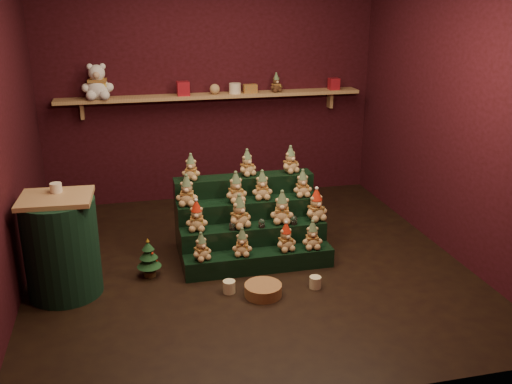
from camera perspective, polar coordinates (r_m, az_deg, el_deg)
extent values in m
plane|color=black|center=(5.49, -0.89, -7.22)|extent=(4.00, 4.00, 0.00)
cube|color=black|center=(7.00, -4.62, 10.63)|extent=(4.00, 0.10, 2.80)
cube|color=black|center=(3.12, 7.10, -0.50)|extent=(4.00, 0.10, 2.80)
cube|color=black|center=(5.80, 19.42, 7.80)|extent=(0.10, 4.00, 2.80)
cube|color=tan|center=(6.84, -4.36, 9.58)|extent=(3.60, 0.26, 0.04)
cube|color=tan|center=(6.87, -16.99, 7.82)|extent=(0.04, 0.12, 0.20)
cube|color=tan|center=(7.31, 7.41, 9.15)|extent=(0.04, 0.12, 0.20)
cube|color=black|center=(5.34, 0.31, -6.93)|extent=(1.40, 0.22, 0.18)
cube|color=black|center=(5.49, -0.22, -5.10)|extent=(1.40, 0.22, 0.36)
cube|color=black|center=(5.65, -0.73, -3.37)|extent=(1.40, 0.22, 0.54)
cube|color=black|center=(5.82, -1.20, -1.74)|extent=(1.40, 0.22, 0.72)
cylinder|color=black|center=(5.32, -2.40, -3.71)|extent=(0.06, 0.06, 0.02)
sphere|color=white|center=(5.30, -2.41, -3.31)|extent=(0.06, 0.06, 0.06)
cylinder|color=black|center=(5.37, 0.57, -3.43)|extent=(0.06, 0.06, 0.02)
sphere|color=white|center=(5.36, 0.57, -3.03)|extent=(0.06, 0.06, 0.06)
cylinder|color=black|center=(5.45, 3.81, -3.13)|extent=(0.06, 0.06, 0.02)
sphere|color=white|center=(5.44, 3.82, -2.72)|extent=(0.06, 0.06, 0.06)
cube|color=tan|center=(4.92, -19.41, -0.59)|extent=(0.60, 0.51, 0.04)
cylinder|color=black|center=(5.08, -18.86, -5.30)|extent=(0.62, 0.62, 0.85)
cylinder|color=beige|center=(5.00, -19.38, 0.41)|extent=(0.10, 0.10, 0.08)
cylinder|color=#4C361B|center=(5.34, -10.58, -7.99)|extent=(0.11, 0.11, 0.06)
cone|color=#133517|center=(5.29, -10.66, -6.77)|extent=(0.22, 0.22, 0.11)
cone|color=#133517|center=(5.26, -10.71, -6.01)|extent=(0.17, 0.17, 0.10)
cone|color=#133517|center=(5.23, -10.76, -5.29)|extent=(0.11, 0.11, 0.08)
cone|color=gold|center=(5.20, -10.80, -4.74)|extent=(0.03, 0.03, 0.03)
cylinder|color=beige|center=(4.98, -2.70, -9.44)|extent=(0.11, 0.11, 0.11)
cylinder|color=beige|center=(5.08, 5.95, -8.96)|extent=(0.10, 0.10, 0.10)
cylinder|color=#9C6C3E|center=(4.94, 0.72, -9.76)|extent=(0.33, 0.33, 0.10)
cube|color=#AB1A27|center=(6.76, -7.30, 10.23)|extent=(0.14, 0.14, 0.16)
cylinder|color=beige|center=(6.86, -2.12, 10.32)|extent=(0.14, 0.14, 0.12)
cube|color=#AB1A27|center=(7.20, 7.79, 10.67)|extent=(0.12, 0.12, 0.14)
sphere|color=tan|center=(6.82, -4.15, 10.23)|extent=(0.12, 0.12, 0.12)
cube|color=#C9561C|center=(6.90, -0.59, 10.30)|extent=(0.16, 0.10, 0.10)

